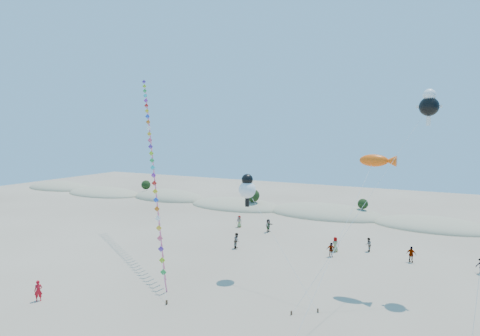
{
  "coord_description": "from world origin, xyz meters",
  "views": [
    {
      "loc": [
        17.16,
        -18.19,
        13.75
      ],
      "look_at": [
        0.59,
        14.0,
        10.3
      ],
      "focal_mm": 30.0,
      "sensor_mm": 36.0,
      "label": 1
    }
  ],
  "objects": [
    {
      "name": "dune_ridge",
      "position": [
        1.06,
        45.14,
        0.11
      ],
      "size": [
        145.3,
        11.49,
        5.57
      ],
      "color": "tan",
      "rests_on": "ground"
    },
    {
      "name": "kite_train",
      "position": [
        -12.11,
        17.03,
        10.9
      ],
      "size": [
        19.49,
        20.32,
        21.11
      ],
      "color": "#3F2D1E",
      "rests_on": "ground"
    },
    {
      "name": "fish_kite",
      "position": [
        12.04,
        17.37,
        11.12
      ],
      "size": [
        4.56,
        13.52,
        11.68
      ],
      "color": "#3F2D1E",
      "rests_on": "ground"
    },
    {
      "name": "cartoon_kite_low",
      "position": [
        0.83,
        15.02,
        8.37
      ],
      "size": [
        9.12,
        5.51,
        9.68
      ],
      "color": "#3F2D1E",
      "rests_on": "ground"
    },
    {
      "name": "cartoon_kite_high",
      "position": [
        15.73,
        19.22,
        15.86
      ],
      "size": [
        9.36,
        11.01,
        17.18
      ],
      "color": "#3F2D1E",
      "rests_on": "ground"
    },
    {
      "name": "flyer_foreground",
      "position": [
        -11.54,
        2.06,
        0.84
      ],
      "size": [
        0.72,
        0.71,
        1.68
      ],
      "primitive_type": "imported",
      "rotation": [
        0.0,
        0.0,
        0.76
      ],
      "color": "red",
      "rests_on": "ground"
    },
    {
      "name": "beachgoers",
      "position": [
        4.94,
        26.85,
        0.84
      ],
      "size": [
        30.36,
        9.94,
        1.81
      ],
      "color": "slate",
      "rests_on": "ground"
    }
  ]
}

